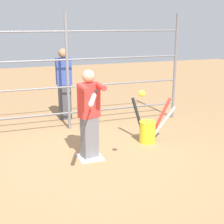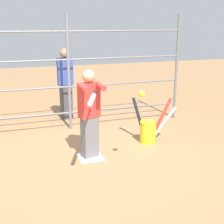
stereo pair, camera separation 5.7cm
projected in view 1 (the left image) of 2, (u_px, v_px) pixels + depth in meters
name	position (u px, v px, depth m)	size (l,w,h in m)	color
ground_plane	(90.00, 157.00, 5.30)	(24.00, 24.00, 0.00)	#9E754C
home_plate	(90.00, 157.00, 5.30)	(0.40, 0.40, 0.02)	white
fence_backstop	(68.00, 73.00, 6.42)	(5.13, 0.06, 2.41)	slate
batter	(89.00, 112.00, 5.07)	(0.37, 0.57, 1.50)	slate
baseball_bat_swinging	(93.00, 98.00, 4.11)	(0.35, 0.81, 0.08)	black
softball_in_flight	(142.00, 93.00, 4.44)	(0.10, 0.10, 0.10)	yellow
bat_bucket	(149.00, 130.00, 5.94)	(0.72, 0.59, 0.83)	yellow
bystander_behind_fence	(64.00, 83.00, 7.22)	(0.34, 0.21, 1.66)	#3F3F47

